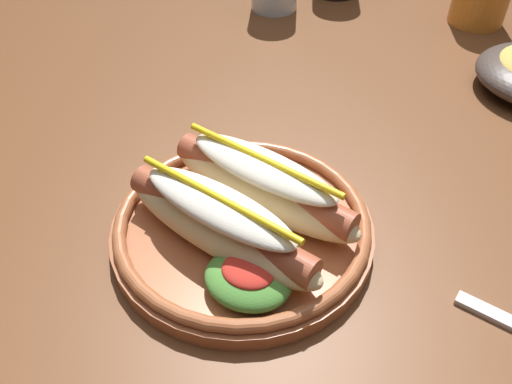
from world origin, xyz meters
name	(u,v)px	position (x,y,z in m)	size (l,w,h in m)	color
dining_table	(298,169)	(0.00, 0.00, 0.64)	(1.15, 1.02, 0.74)	brown
hot_dog_plate	(242,218)	(0.02, -0.22, 0.77)	(0.24, 0.24, 0.08)	#9E5633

